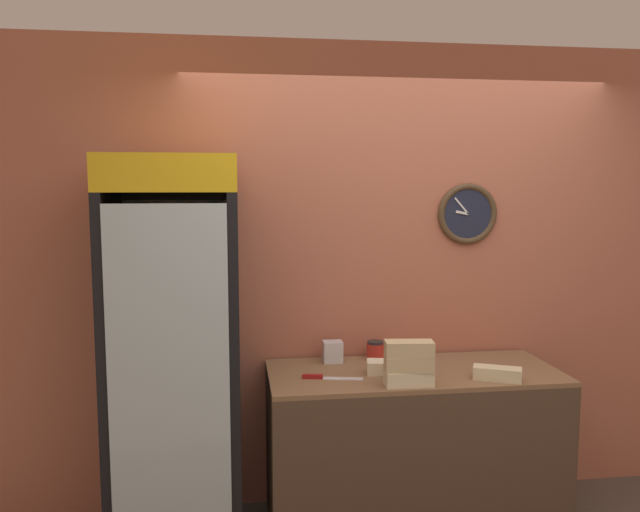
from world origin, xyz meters
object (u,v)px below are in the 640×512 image
sandwich_stack_top (409,349)px  condiment_jar (375,350)px  sandwich_flat_left (497,374)px  sandwich_flat_right (388,367)px  beverage_cooler (175,337)px  napkin_dispenser (333,352)px  sandwich_stack_middle (409,363)px  chefs_knife (324,377)px  sandwich_stack_bottom (409,378)px

sandwich_stack_top → condiment_jar: (-0.06, 0.50, -0.14)m
sandwich_flat_left → sandwich_flat_right: bearing=160.6°
sandwich_flat_right → beverage_cooler: bearing=175.1°
napkin_dispenser → sandwich_flat_left: bearing=-29.5°
condiment_jar → sandwich_flat_left: bearing=-41.5°
beverage_cooler → condiment_jar: bearing=9.7°
sandwich_stack_middle → chefs_knife: sandwich_stack_middle is taller
condiment_jar → napkin_dispenser: (-0.26, -0.03, 0.01)m
sandwich_stack_bottom → sandwich_flat_left: bearing=2.9°
beverage_cooler → sandwich_stack_middle: size_ratio=8.13×
sandwich_stack_middle → sandwich_flat_left: sandwich_stack_middle is taller
sandwich_flat_left → chefs_knife: (-0.89, 0.15, -0.03)m
sandwich_stack_top → sandwich_flat_left: (0.48, 0.02, -0.16)m
sandwich_stack_bottom → sandwich_flat_right: size_ratio=1.03×
sandwich_stack_middle → chefs_knife: 0.45m
sandwich_stack_bottom → chefs_knife: size_ratio=0.77×
sandwich_stack_middle → sandwich_flat_right: size_ratio=1.06×
sandwich_stack_middle → condiment_jar: (-0.06, 0.50, -0.06)m
sandwich_stack_bottom → sandwich_stack_middle: 0.08m
sandwich_stack_top → condiment_jar: 0.52m
sandwich_stack_middle → napkin_dispenser: bearing=123.6°
beverage_cooler → chefs_knife: beverage_cooler is taller
beverage_cooler → sandwich_stack_middle: beverage_cooler is taller
sandwich_stack_middle → sandwich_stack_top: sandwich_stack_top is taller
beverage_cooler → napkin_dispenser: beverage_cooler is taller
napkin_dispenser → sandwich_stack_middle: bearing=-56.4°
sandwich_flat_right → napkin_dispenser: size_ratio=1.97×
beverage_cooler → sandwich_flat_left: (1.66, -0.28, -0.18)m
beverage_cooler → sandwich_stack_top: (1.18, -0.31, -0.02)m
condiment_jar → sandwich_stack_top: bearing=-83.4°
sandwich_flat_right → napkin_dispenser: (-0.26, 0.26, 0.03)m
sandwich_flat_left → napkin_dispenser: (-0.79, 0.45, 0.03)m
beverage_cooler → sandwich_stack_middle: bearing=-14.7°
beverage_cooler → sandwich_flat_left: bearing=-9.7°
sandwich_flat_left → sandwich_flat_right: (-0.54, 0.19, 0.00)m
sandwich_flat_right → napkin_dispenser: bearing=134.8°
sandwich_stack_middle → sandwich_stack_top: bearing=180.0°
sandwich_stack_bottom → sandwich_flat_right: bearing=104.8°
sandwich_stack_bottom → sandwich_stack_top: bearing=180.0°
sandwich_stack_bottom → sandwich_stack_top: 0.15m
chefs_knife → condiment_jar: size_ratio=3.03×
sandwich_flat_left → sandwich_flat_right: size_ratio=1.09×
condiment_jar → napkin_dispenser: size_ratio=0.87×
sandwich_flat_left → condiment_jar: bearing=138.5°
beverage_cooler → sandwich_stack_top: 1.22m
sandwich_flat_right → sandwich_stack_middle: bearing=-75.2°
sandwich_stack_middle → sandwich_flat_left: bearing=2.9°
beverage_cooler → condiment_jar: 1.15m
sandwich_stack_top → napkin_dispenser: 0.58m
chefs_knife → beverage_cooler: bearing=169.8°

